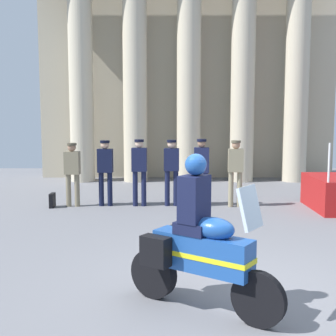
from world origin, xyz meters
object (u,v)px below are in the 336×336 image
(officer_in_row_1, at_px, (105,167))
(officer_in_row_4, at_px, (202,167))
(officer_in_row_5, at_px, (236,168))
(officer_in_row_3, at_px, (172,167))
(briefcase_on_ground, at_px, (53,200))
(officer_in_row_0, at_px, (72,169))
(officer_in_row_2, at_px, (140,167))
(motorcycle_with_rider, at_px, (197,246))

(officer_in_row_1, relative_size, officer_in_row_4, 0.98)
(officer_in_row_4, xyz_separation_m, officer_in_row_5, (0.86, -0.09, -0.01))
(officer_in_row_1, bearing_deg, officer_in_row_3, -176.03)
(officer_in_row_4, bearing_deg, briefcase_on_ground, 6.10)
(officer_in_row_1, relative_size, officer_in_row_5, 0.99)
(officer_in_row_0, xyz_separation_m, officer_in_row_4, (3.29, 0.04, 0.06))
(officer_in_row_1, distance_m, officer_in_row_2, 0.87)
(officer_in_row_2, height_order, briefcase_on_ground, officer_in_row_2)
(officer_in_row_2, bearing_deg, officer_in_row_1, 2.64)
(officer_in_row_0, bearing_deg, officer_in_row_5, -176.99)
(officer_in_row_4, relative_size, officer_in_row_5, 1.02)
(motorcycle_with_rider, height_order, briefcase_on_ground, motorcycle_with_rider)
(officer_in_row_3, height_order, officer_in_row_4, officer_in_row_4)
(officer_in_row_0, relative_size, motorcycle_with_rider, 0.86)
(briefcase_on_ground, bearing_deg, officer_in_row_4, 2.48)
(officer_in_row_0, distance_m, officer_in_row_4, 3.29)
(officer_in_row_0, bearing_deg, officer_in_row_4, -175.60)
(officer_in_row_2, relative_size, officer_in_row_3, 1.01)
(officer_in_row_2, bearing_deg, officer_in_row_5, -178.82)
(officer_in_row_3, xyz_separation_m, motorcycle_with_rider, (0.26, -6.31, -0.21))
(officer_in_row_0, relative_size, briefcase_on_ground, 4.52)
(officer_in_row_0, height_order, officer_in_row_1, officer_in_row_1)
(officer_in_row_2, xyz_separation_m, briefcase_on_ground, (-2.20, -0.18, -0.83))
(officer_in_row_4, height_order, briefcase_on_ground, officer_in_row_4)
(officer_in_row_3, bearing_deg, officer_in_row_1, 3.97)
(officer_in_row_1, bearing_deg, motorcycle_with_rider, 110.87)
(officer_in_row_0, xyz_separation_m, officer_in_row_1, (0.83, 0.07, 0.04))
(officer_in_row_2, xyz_separation_m, officer_in_row_3, (0.82, 0.03, -0.01))
(officer_in_row_3, bearing_deg, motorcycle_with_rider, 95.98)
(officer_in_row_2, bearing_deg, motorcycle_with_rider, 103.40)
(officer_in_row_0, relative_size, officer_in_row_2, 0.95)
(officer_in_row_4, bearing_deg, officer_in_row_1, 2.92)
(officer_in_row_1, height_order, officer_in_row_2, officer_in_row_2)
(motorcycle_with_rider, bearing_deg, officer_in_row_1, 142.19)
(officer_in_row_5, bearing_deg, briefcase_on_ground, 4.54)
(officer_in_row_1, xyz_separation_m, officer_in_row_5, (3.31, -0.12, 0.01))
(officer_in_row_1, relative_size, motorcycle_with_rider, 0.89)
(officer_in_row_0, bearing_deg, motorcycle_with_rider, 117.73)
(officer_in_row_0, distance_m, officer_in_row_2, 1.70)
(officer_in_row_5, distance_m, motorcycle_with_rider, 6.33)
(officer_in_row_4, bearing_deg, motorcycle_with_rider, 89.04)
(officer_in_row_3, xyz_separation_m, briefcase_on_ground, (-3.03, -0.20, -0.83))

